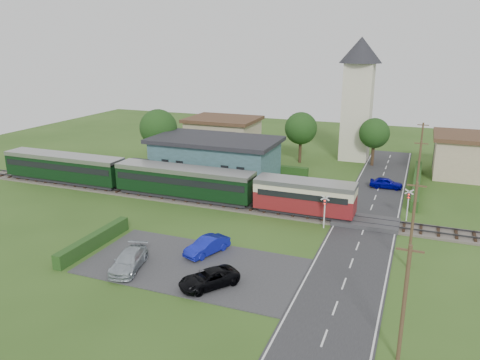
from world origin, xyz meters
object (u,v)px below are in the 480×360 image
(station_building, at_px, (215,158))
(house_west, at_px, (223,135))
(car_park_silver, at_px, (129,261))
(pedestrian_near, at_px, (250,189))
(car_on_road, at_px, (386,183))
(pedestrian_far, at_px, (159,177))
(crossing_signal_far, at_px, (408,200))
(car_park_dark, at_px, (209,279))
(car_park_blue, at_px, (207,246))
(church_tower, at_px, (358,90))
(house_east, at_px, (468,155))
(crossing_signal_near, at_px, (325,207))
(train, at_px, (159,178))
(equipment_hut, at_px, (137,170))

(station_building, xyz_separation_m, house_west, (-5.00, 14.01, 0.10))
(car_park_silver, height_order, pedestrian_near, pedestrian_near)
(car_on_road, relative_size, pedestrian_far, 2.37)
(crossing_signal_far, xyz_separation_m, pedestrian_far, (-28.51, 0.95, -0.89))
(car_park_silver, distance_m, car_park_dark, 6.90)
(car_park_blue, bearing_deg, car_on_road, 84.07)
(pedestrian_near, bearing_deg, car_park_silver, 70.35)
(pedestrian_near, bearing_deg, car_park_dark, 91.09)
(church_tower, bearing_deg, car_park_blue, -99.69)
(church_tower, relative_size, house_east, 2.00)
(station_building, relative_size, car_on_road, 4.22)
(church_tower, height_order, car_on_road, church_tower)
(house_west, height_order, pedestrian_far, house_west)
(crossing_signal_far, height_order, car_park_blue, crossing_signal_far)
(crossing_signal_far, height_order, car_on_road, crossing_signal_far)
(car_park_blue, bearing_deg, house_east, 78.38)
(crossing_signal_near, height_order, car_on_road, crossing_signal_near)
(crossing_signal_far, distance_m, car_park_dark, 22.74)
(car_on_road, bearing_deg, house_east, -46.30)
(station_building, height_order, train, station_building)
(equipment_hut, bearing_deg, church_tower, 44.75)
(crossing_signal_far, relative_size, car_park_silver, 0.69)
(crossing_signal_far, xyz_separation_m, car_park_blue, (-15.02, -14.03, -1.37))
(church_tower, relative_size, crossing_signal_far, 5.37)
(house_west, bearing_deg, equipment_hut, -98.62)
(house_east, bearing_deg, station_building, -156.56)
(house_east, xyz_separation_m, crossing_signal_near, (-13.60, -24.41, -0.66))
(house_west, xyz_separation_m, car_park_dark, (16.02, -39.50, -2.10))
(equipment_hut, height_order, car_park_silver, equipment_hut)
(church_tower, height_order, car_park_blue, church_tower)
(house_west, height_order, car_park_silver, house_west)
(station_building, bearing_deg, train, -107.84)
(pedestrian_near, bearing_deg, car_on_road, -153.81)
(house_east, xyz_separation_m, car_park_blue, (-21.42, -33.63, -2.03))
(car_park_silver, bearing_deg, car_park_blue, 32.61)
(crossing_signal_near, distance_m, pedestrian_far, 22.09)
(car_park_blue, bearing_deg, train, 155.48)
(house_east, distance_m, car_on_road, 13.35)
(church_tower, distance_m, car_park_silver, 44.70)
(train, xyz_separation_m, car_park_dark, (13.92, -16.50, -1.48))
(car_park_dark, bearing_deg, crossing_signal_near, 105.59)
(church_tower, distance_m, car_on_road, 17.47)
(church_tower, xyz_separation_m, pedestrian_near, (-7.84, -23.57, -8.87))
(car_park_dark, distance_m, pedestrian_near, 19.33)
(crossing_signal_near, bearing_deg, car_park_silver, -131.46)
(car_park_blue, bearing_deg, pedestrian_near, 116.61)
(car_on_road, bearing_deg, pedestrian_far, 107.70)
(train, distance_m, pedestrian_far, 4.01)
(house_west, distance_m, pedestrian_near, 23.94)
(church_tower, distance_m, car_park_dark, 43.74)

